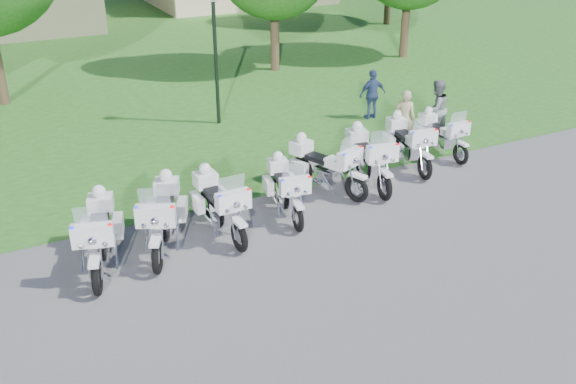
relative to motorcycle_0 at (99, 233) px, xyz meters
name	(u,v)px	position (x,y,z in m)	size (l,w,h in m)	color
ground	(315,254)	(4.10, -1.64, -0.72)	(100.00, 100.00, 0.00)	#535358
grass_lawn	(78,26)	(4.10, 25.36, -0.72)	(100.00, 48.00, 0.01)	#2A5A1C
motorcycle_0	(99,233)	(0.00, 0.00, 0.00)	(1.30, 2.50, 1.73)	black
motorcycle_1	(163,215)	(1.38, 0.17, 0.01)	(1.52, 2.43, 1.75)	black
motorcycle_2	(219,203)	(2.69, 0.24, -0.03)	(0.84, 2.46, 1.65)	black
motorcycle_3	(286,187)	(4.41, 0.37, -0.07)	(1.02, 2.29, 1.55)	black
motorcycle_4	(324,165)	(5.83, 1.04, -0.03)	(1.36, 2.36, 1.66)	black
motorcycle_5	(368,157)	(7.06, 0.92, 0.00)	(1.12, 2.55, 1.73)	black
motorcycle_6	(408,142)	(8.68, 1.40, -0.04)	(1.04, 2.43, 1.64)	black
motorcycle_7	(441,133)	(10.06, 1.66, -0.11)	(0.73, 2.18, 1.47)	black
lamp_post	(214,23)	(5.27, 6.97, 2.52)	(0.44, 0.44, 4.30)	black
bystander_a	(404,118)	(9.46, 2.64, 0.13)	(0.62, 0.41, 1.70)	tan
bystander_b	(436,109)	(10.73, 2.80, 0.18)	(0.87, 0.68, 1.80)	slate
bystander_c	(372,95)	(9.98, 5.13, 0.10)	(0.96, 0.40, 1.64)	navy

